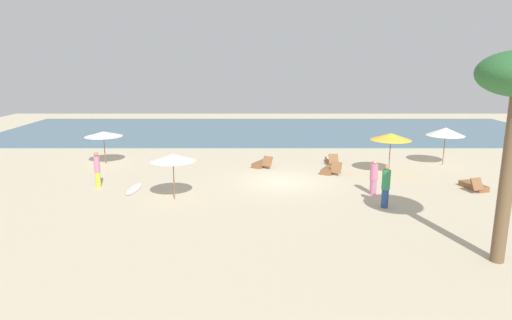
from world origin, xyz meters
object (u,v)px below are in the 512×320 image
(umbrella_3, at_px, (173,157))
(lounger_3, at_px, (332,161))
(person_1, at_px, (97,169))
(lounger_2, at_px, (474,186))
(umbrella_2, at_px, (446,132))
(lounger_0, at_px, (330,170))
(person_2, at_px, (386,186))
(umbrella_1, at_px, (391,137))
(lounger_1, at_px, (262,164))
(umbrella_0, at_px, (103,134))
(person_0, at_px, (374,177))
(surfboard, at_px, (134,189))

(umbrella_3, relative_size, lounger_3, 1.31)
(lounger_3, height_order, person_1, person_1)
(lounger_2, bearing_deg, umbrella_3, -173.62)
(umbrella_2, xyz_separation_m, lounger_0, (-7.30, -1.97, -1.90))
(person_2, bearing_deg, lounger_3, 96.31)
(umbrella_1, distance_m, lounger_1, 7.65)
(lounger_1, bearing_deg, umbrella_2, 2.20)
(umbrella_0, distance_m, person_2, 17.22)
(lounger_3, bearing_deg, person_1, -157.74)
(lounger_1, bearing_deg, lounger_2, -24.74)
(umbrella_2, xyz_separation_m, umbrella_3, (-15.32, -6.94, -0.07))
(lounger_3, bearing_deg, lounger_0, -102.42)
(lounger_0, xyz_separation_m, person_0, (1.42, -4.17, 0.68))
(lounger_0, height_order, lounger_1, lounger_0)
(person_0, bearing_deg, surfboard, 175.85)
(umbrella_2, distance_m, lounger_1, 11.33)
(lounger_1, height_order, person_2, person_2)
(lounger_1, bearing_deg, surfboard, -143.26)
(umbrella_3, height_order, person_0, umbrella_3)
(lounger_0, bearing_deg, person_1, -166.55)
(umbrella_1, distance_m, lounger_2, 4.97)
(umbrella_2, xyz_separation_m, lounger_2, (-0.60, -5.30, -1.90))
(person_1, bearing_deg, lounger_1, 28.03)
(umbrella_1, relative_size, person_1, 1.28)
(umbrella_1, xyz_separation_m, umbrella_3, (-11.33, -4.69, -0.15))
(lounger_3, relative_size, person_2, 0.86)
(lounger_0, xyz_separation_m, person_1, (-12.27, -2.93, 0.78))
(surfboard, bearing_deg, umbrella_3, -35.17)
(umbrella_1, distance_m, surfboard, 14.17)
(umbrella_2, bearing_deg, lounger_0, -164.87)
(surfboard, bearing_deg, lounger_0, 17.74)
(lounger_0, xyz_separation_m, lounger_1, (-3.86, 1.54, -0.00))
(umbrella_3, height_order, person_2, umbrella_3)
(umbrella_0, relative_size, lounger_2, 1.31)
(umbrella_0, height_order, lounger_1, umbrella_0)
(lounger_3, bearing_deg, lounger_1, -170.24)
(umbrella_2, bearing_deg, surfboard, -163.33)
(lounger_2, relative_size, person_0, 1.03)
(lounger_0, xyz_separation_m, lounger_3, (0.51, 2.30, 0.01))
(lounger_2, distance_m, person_0, 5.39)
(person_1, distance_m, person_2, 14.07)
(person_2, bearing_deg, umbrella_3, 173.08)
(lounger_3, relative_size, person_1, 0.91)
(lounger_2, distance_m, person_2, 6.02)
(umbrella_3, relative_size, person_1, 1.19)
(umbrella_2, height_order, person_0, umbrella_2)
(person_0, distance_m, person_2, 1.95)
(umbrella_2, bearing_deg, umbrella_1, -150.62)
(umbrella_2, bearing_deg, lounger_1, -177.80)
(umbrella_1, relative_size, person_2, 1.21)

